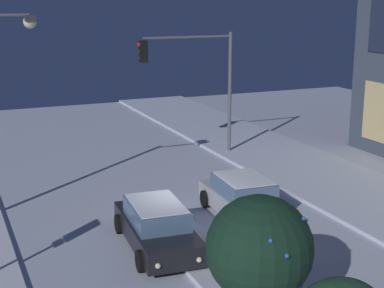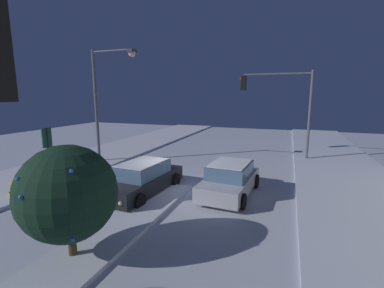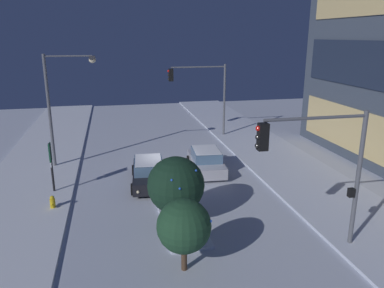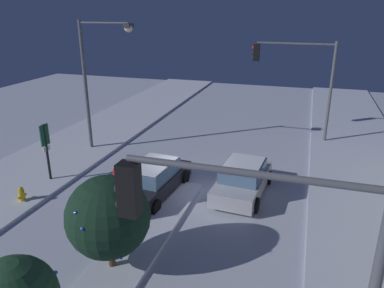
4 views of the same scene
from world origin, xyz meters
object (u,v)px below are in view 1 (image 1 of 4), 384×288
object	(u,v)px
car_near	(157,226)
decorated_tree_median	(259,249)
car_far	(243,198)
traffic_light_corner_far_left	(194,71)

from	to	relation	value
car_near	decorated_tree_median	bearing A→B (deg)	13.05
car_far	traffic_light_corner_far_left	xyz separation A→B (m)	(-8.34, 1.73, 3.61)
car_far	traffic_light_corner_far_left	size ratio (longest dim) A/B	0.73
decorated_tree_median	car_far	bearing A→B (deg)	154.52
traffic_light_corner_far_left	decorated_tree_median	size ratio (longest dim) A/B	1.91
traffic_light_corner_far_left	car_near	bearing A→B (deg)	60.06
car_far	car_near	bearing A→B (deg)	112.56
car_near	car_far	distance (m)	4.01
car_far	decorated_tree_median	distance (m)	7.19
car_near	car_far	xyz separation A→B (m)	(-1.27, 3.81, -0.00)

